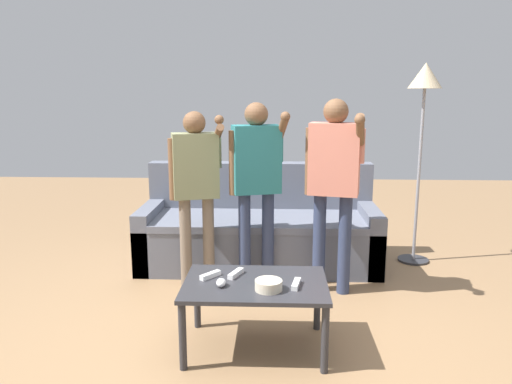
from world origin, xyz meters
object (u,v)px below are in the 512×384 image
Objects in this scene: game_remote_nunchuk at (221,282)px; player_center at (256,173)px; game_remote_wand_far at (236,274)px; player_right at (334,174)px; snack_bowl at (269,285)px; coffee_table at (255,291)px; player_left at (196,179)px; couch at (259,231)px; game_remote_wand_spare at (296,284)px; game_remote_wand_near at (210,275)px; floor_lamp at (424,96)px.

player_center reaches higher than game_remote_nunchuk.
player_right is at bearing 49.40° from game_remote_wand_far.
snack_bowl is at bearing -84.18° from player_center.
player_left is at bearing 117.47° from coffee_table.
player_right is at bearing 52.03° from game_remote_nunchuk.
couch reaches higher than snack_bowl.
player_right reaches higher than player_center.
player_right reaches higher than game_remote_nunchuk.
coffee_table is at bearing 125.21° from snack_bowl.
game_remote_wand_far is (-0.09, -0.92, -0.48)m from player_center.
game_remote_wand_spare is (0.27, -1.62, 0.14)m from couch.
couch is 1.69m from snack_bowl.
game_remote_wand_far is at bearing 157.17° from game_remote_wand_spare.
snack_bowl is at bearing -61.65° from player_left.
coffee_table is 5.55× the size of game_remote_wand_far.
game_remote_wand_near is at bearing 167.08° from game_remote_wand_spare.
game_remote_nunchuk is (-0.28, 0.04, -0.01)m from snack_bowl.
player_center is at bearing 95.82° from snack_bowl.
player_left is at bearing 113.52° from game_remote_wand_far.
player_right is (0.48, 1.01, 0.49)m from snack_bowl.
couch is 1.89m from floor_lamp.
coffee_table is at bearing -130.58° from floor_lamp.
floor_lamp is 1.28× the size of player_left.
couch reaches higher than game_remote_wand_spare.
snack_bowl is 1.22m from player_right.
game_remote_nunchuk is 0.16m from game_remote_wand_near.
game_remote_wand_near is (-0.25, -1.50, 0.14)m from couch.
game_remote_wand_near is (0.23, -0.91, -0.44)m from player_left.
player_center is 9.69× the size of game_remote_wand_spare.
game_remote_nunchuk is at bearing -177.87° from game_remote_wand_spare.
game_remote_wand_far is at bearing -95.72° from player_center.
game_remote_nunchuk is 0.58× the size of game_remote_wand_spare.
game_remote_nunchuk is 0.06× the size of player_center.
snack_bowl is 1.05× the size of game_remote_wand_spare.
couch is at bearing 89.51° from player_center.
game_remote_wand_near and game_remote_wand_far have the same top height.
game_remote_wand_far is (-0.21, 0.21, -0.01)m from snack_bowl.
game_remote_wand_near is at bearing -104.51° from player_center.
player_right is 1.16m from game_remote_wand_far.
game_remote_wand_far is (0.38, -0.88, -0.44)m from player_left.
player_center is (-0.00, -0.55, 0.63)m from couch.
game_remote_nunchuk is 0.56× the size of game_remote_wand_far.
game_remote_wand_near is (-0.28, 0.06, 0.07)m from coffee_table.
couch is at bearing 80.49° from game_remote_wand_near.
game_remote_wand_far is (-0.13, 0.10, 0.07)m from coffee_table.
player_left is at bearing -129.14° from couch.
player_center is at bearing -90.49° from couch.
game_remote_wand_spare is at bearing -75.53° from player_center.
player_right is 11.00× the size of game_remote_wand_near.
snack_bowl is at bearing -46.01° from game_remote_wand_far.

